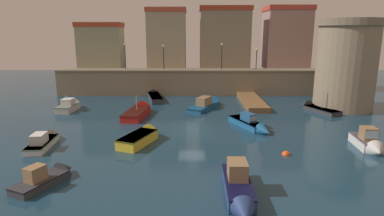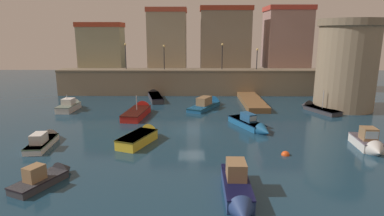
% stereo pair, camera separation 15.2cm
% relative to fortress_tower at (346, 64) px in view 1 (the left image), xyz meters
% --- Properties ---
extents(ground_plane, '(102.43, 102.43, 0.00)m').
position_rel_fortress_tower_xyz_m(ground_plane, '(-18.26, -9.31, -5.35)').
color(ground_plane, '#19384C').
extents(quay_wall, '(39.67, 3.38, 3.75)m').
position_rel_fortress_tower_xyz_m(quay_wall, '(-18.26, 9.30, -3.47)').
color(quay_wall, gray).
rests_on(quay_wall, ground).
extents(old_town_backdrop, '(36.02, 6.11, 9.53)m').
position_rel_fortress_tower_xyz_m(old_town_backdrop, '(-14.84, 13.16, 2.71)').
color(old_town_backdrop, '#9A9676').
rests_on(old_town_backdrop, ground).
extents(fortress_tower, '(7.32, 7.32, 10.59)m').
position_rel_fortress_tower_xyz_m(fortress_tower, '(0.00, 0.00, 0.00)').
color(fortress_tower, gray).
rests_on(fortress_tower, ground).
extents(pier_dock, '(2.56, 10.55, 0.70)m').
position_rel_fortress_tower_xyz_m(pier_dock, '(-10.54, 2.48, -5.02)').
color(pier_dock, brown).
rests_on(pier_dock, ground).
extents(quay_lamp_0, '(0.32, 0.32, 3.78)m').
position_rel_fortress_tower_xyz_m(quay_lamp_0, '(-28.17, 9.30, 0.88)').
color(quay_lamp_0, black).
rests_on(quay_lamp_0, quay_wall).
extents(quay_lamp_1, '(0.32, 0.32, 3.55)m').
position_rel_fortress_tower_xyz_m(quay_lamp_1, '(-22.51, 9.30, 0.75)').
color(quay_lamp_1, black).
rests_on(quay_lamp_1, quay_wall).
extents(quay_lamp_2, '(0.32, 0.32, 3.79)m').
position_rel_fortress_tower_xyz_m(quay_lamp_2, '(-13.97, 9.30, 0.88)').
color(quay_lamp_2, black).
rests_on(quay_lamp_2, quay_wall).
extents(quay_lamp_3, '(0.32, 0.32, 3.06)m').
position_rel_fortress_tower_xyz_m(quay_lamp_3, '(-8.87, 9.30, 0.46)').
color(quay_lamp_3, black).
rests_on(quay_lamp_3, quay_wall).
extents(moored_boat_0, '(3.75, 5.78, 3.14)m').
position_rel_fortress_tower_xyz_m(moored_boat_0, '(-3.68, -1.02, -5.09)').
color(moored_boat_0, '#333338').
rests_on(moored_boat_0, ground).
extents(moored_boat_1, '(3.41, 5.34, 1.59)m').
position_rel_fortress_tower_xyz_m(moored_boat_1, '(-22.41, -12.49, -4.91)').
color(moored_boat_1, gold).
rests_on(moored_boat_1, ground).
extents(moored_boat_2, '(2.61, 6.89, 2.88)m').
position_rel_fortress_tower_xyz_m(moored_boat_2, '(-24.24, -3.26, -4.95)').
color(moored_boat_2, red).
rests_on(moored_boat_2, ground).
extents(moored_boat_3, '(1.73, 5.27, 1.68)m').
position_rel_fortress_tower_xyz_m(moored_boat_3, '(-30.32, -13.27, -4.98)').
color(moored_boat_3, white).
rests_on(moored_boat_3, ground).
extents(moored_boat_4, '(4.82, 7.03, 2.08)m').
position_rel_fortress_tower_xyz_m(moored_boat_4, '(-16.31, 0.84, -4.97)').
color(moored_boat_4, '#195689').
rests_on(moored_boat_4, ground).
extents(moored_boat_5, '(2.96, 4.40, 1.79)m').
position_rel_fortress_tower_xyz_m(moored_boat_5, '(-27.03, -20.16, -4.99)').
color(moored_boat_5, '#333338').
rests_on(moored_boat_5, ground).
extents(moored_boat_6, '(1.84, 4.63, 2.36)m').
position_rel_fortress_tower_xyz_m(moored_boat_6, '(-32.88, -0.87, -4.85)').
color(moored_boat_6, silver).
rests_on(moored_boat_6, ground).
extents(moored_boat_7, '(1.84, 4.21, 2.07)m').
position_rel_fortress_tower_xyz_m(moored_boat_7, '(-4.25, -14.27, -4.81)').
color(moored_boat_7, silver).
rests_on(moored_boat_7, ground).
extents(moored_boat_8, '(1.52, 5.92, 2.10)m').
position_rel_fortress_tower_xyz_m(moored_boat_8, '(-15.58, -22.16, -4.77)').
color(moored_boat_8, navy).
rests_on(moored_boat_8, ground).
extents(moored_boat_9, '(3.06, 7.22, 1.40)m').
position_rel_fortress_tower_xyz_m(moored_boat_9, '(-23.61, 5.75, -4.98)').
color(moored_boat_9, '#333338').
rests_on(moored_boat_9, ground).
extents(moored_boat_10, '(3.71, 6.03, 1.73)m').
position_rel_fortress_tower_xyz_m(moored_boat_10, '(-12.52, -8.66, -4.93)').
color(moored_boat_10, '#195689').
rests_on(moored_boat_10, ground).
extents(mooring_buoy_0, '(0.63, 0.63, 0.63)m').
position_rel_fortress_tower_xyz_m(mooring_buoy_0, '(-11.11, -15.53, -5.35)').
color(mooring_buoy_0, '#EA4C19').
rests_on(mooring_buoy_0, ground).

